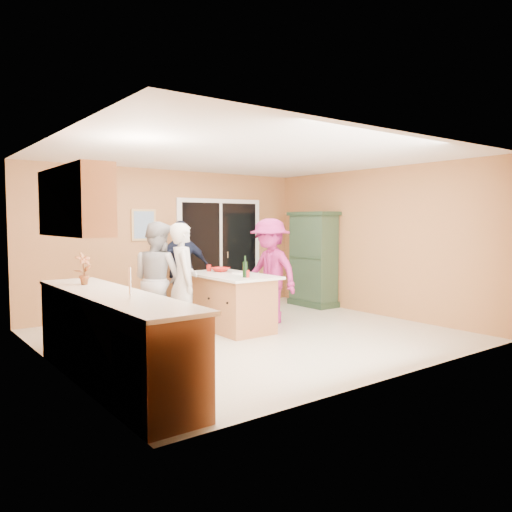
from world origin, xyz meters
TOP-DOWN VIEW (x-y plane):
  - floor at (0.00, 0.00)m, footprint 5.50×5.50m
  - ceiling at (0.00, 0.00)m, footprint 5.50×5.00m
  - wall_back at (0.00, 2.50)m, footprint 5.50×0.10m
  - wall_front at (0.00, -2.50)m, footprint 5.50×0.10m
  - wall_left at (-2.75, 0.00)m, footprint 0.10×5.00m
  - wall_right at (2.75, 0.00)m, footprint 0.10×5.00m
  - left_cabinet_run at (-2.45, -1.05)m, footprint 0.65×3.05m
  - upper_cabinets at (-2.58, -0.20)m, footprint 0.35×1.60m
  - sliding_door at (1.05, 2.46)m, footprint 1.90×0.07m
  - framed_picture at (-0.55, 2.48)m, footprint 0.46×0.04m
  - kitchen_island at (-0.02, 0.54)m, footprint 0.91×1.64m
  - green_hutch at (2.49, 1.33)m, footprint 0.53×1.01m
  - woman_white at (-0.91, 0.39)m, footprint 0.59×0.70m
  - woman_grey at (-1.15, 0.70)m, footprint 0.84×0.96m
  - woman_navy at (-0.06, 1.98)m, footprint 1.04×0.59m
  - woman_magenta at (0.76, 0.53)m, footprint 0.76×1.17m
  - serving_bowl at (0.06, 0.93)m, footprint 0.35×0.35m
  - tulip_vase at (-2.45, -0.08)m, footprint 0.22×0.17m
  - tumbler_near at (-0.08, 0.01)m, footprint 0.09×0.09m
  - tumbler_far at (-0.05, 1.10)m, footprint 0.09×0.09m
  - wine_bottle at (-0.11, 0.02)m, footprint 0.07×0.07m
  - white_plate at (0.16, 0.54)m, footprint 0.29×0.29m

SIDE VIEW (x-z plane):
  - floor at x=0.00m, z-range 0.00..0.00m
  - kitchen_island at x=-0.02m, z-range -0.03..0.83m
  - left_cabinet_run at x=-2.45m, z-range -0.16..1.08m
  - woman_white at x=-0.91m, z-range 0.00..1.64m
  - woman_grey at x=-1.15m, z-range 0.00..1.66m
  - woman_navy at x=-0.06m, z-range 0.00..1.68m
  - woman_magenta at x=0.76m, z-range 0.00..1.71m
  - white_plate at x=0.16m, z-range 0.85..0.87m
  - serving_bowl at x=0.06m, z-range 0.85..0.92m
  - green_hutch at x=2.49m, z-range -0.02..1.82m
  - tumbler_near at x=-0.08m, z-range 0.85..0.96m
  - tumbler_far at x=-0.05m, z-range 0.85..0.96m
  - wine_bottle at x=-0.11m, z-range 0.82..1.13m
  - sliding_door at x=1.05m, z-range 0.00..2.10m
  - tulip_vase at x=-2.45m, z-range 0.94..1.31m
  - wall_back at x=0.00m, z-range 0.00..2.60m
  - wall_front at x=0.00m, z-range 0.00..2.60m
  - wall_left at x=-2.75m, z-range 0.00..2.60m
  - wall_right at x=2.75m, z-range 0.00..2.60m
  - framed_picture at x=-0.55m, z-range 1.32..1.88m
  - upper_cabinets at x=-2.58m, z-range 1.50..2.25m
  - ceiling at x=0.00m, z-range 2.55..2.65m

